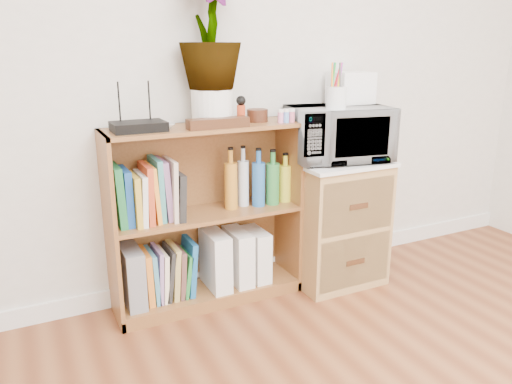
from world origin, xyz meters
TOP-DOWN VIEW (x-y plane):
  - skirting_board at (0.00, 2.24)m, footprint 4.00×0.02m
  - bookshelf at (-0.35, 2.10)m, footprint 1.00×0.30m
  - wicker_unit at (0.40, 2.02)m, footprint 0.50×0.45m
  - microwave at (0.40, 2.02)m, footprint 0.59×0.45m
  - pen_cup at (0.32, 1.93)m, footprint 0.10×0.10m
  - small_appliance at (0.54, 2.11)m, footprint 0.22×0.18m
  - router at (-0.68, 2.08)m, footprint 0.24×0.17m
  - white_bowl at (-0.58, 2.07)m, footprint 0.13×0.13m
  - plant_pot at (-0.30, 2.12)m, footprint 0.21×0.21m
  - potted_plant at (-0.30, 2.12)m, footprint 0.31×0.31m
  - trinket_box at (-0.31, 2.00)m, footprint 0.30×0.08m
  - kokeshi_doll at (-0.16, 2.06)m, footprint 0.04×0.04m
  - wooden_bowl at (-0.05, 2.11)m, footprint 0.11×0.11m
  - paint_jars at (0.07, 2.01)m, footprint 0.11×0.04m
  - file_box at (-0.75, 2.10)m, footprint 0.09×0.24m
  - magazine_holder_left at (-0.31, 2.09)m, footprint 0.10×0.25m
  - magazine_holder_mid at (-0.18, 2.09)m, footprint 0.09×0.24m
  - magazine_holder_right at (-0.07, 2.09)m, footprint 0.09×0.23m
  - cookbooks at (-0.65, 2.10)m, footprint 0.33×0.20m
  - liquor_bottles at (-0.05, 2.10)m, footprint 0.39×0.07m
  - lower_books at (-0.57, 2.10)m, footprint 0.27×0.19m

SIDE VIEW (x-z plane):
  - skirting_board at x=0.00m, z-range 0.00..0.10m
  - lower_books at x=-0.57m, z-range 0.06..0.35m
  - magazine_holder_right at x=-0.07m, z-range 0.07..0.35m
  - magazine_holder_mid at x=-0.18m, z-range 0.07..0.37m
  - file_box at x=-0.75m, z-range 0.07..0.37m
  - magazine_holder_left at x=-0.31m, z-range 0.07..0.38m
  - wicker_unit at x=0.40m, z-range 0.00..0.70m
  - bookshelf at x=-0.35m, z-range 0.00..0.95m
  - cookbooks at x=-0.65m, z-range 0.48..0.79m
  - liquor_bottles at x=-0.05m, z-range 0.49..0.81m
  - microwave at x=0.40m, z-range 0.72..1.01m
  - white_bowl at x=-0.58m, z-range 0.95..0.98m
  - router at x=-0.68m, z-range 0.95..0.99m
  - trinket_box at x=-0.31m, z-range 0.95..1.00m
  - paint_jars at x=0.07m, z-range 0.95..1.01m
  - wooden_bowl at x=-0.05m, z-range 0.95..1.01m
  - kokeshi_doll at x=-0.16m, z-range 0.95..1.05m
  - plant_pot at x=-0.30m, z-range 0.95..1.13m
  - pen_cup at x=0.32m, z-range 1.01..1.13m
  - small_appliance at x=0.54m, z-range 1.01..1.19m
  - potted_plant at x=-0.30m, z-range 1.13..1.67m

